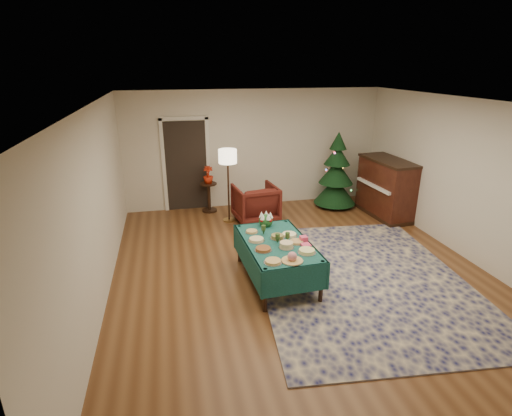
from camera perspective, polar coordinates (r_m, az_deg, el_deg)
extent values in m
plane|color=#593319|center=(6.69, 6.33, -9.06)|extent=(7.00, 7.00, 0.00)
plane|color=white|center=(5.88, 7.36, 14.62)|extent=(7.00, 7.00, 0.00)
plane|color=beige|center=(9.42, -0.19, 8.45)|extent=(6.00, 0.00, 6.00)
plane|color=beige|center=(3.39, 27.22, -16.31)|extent=(6.00, 0.00, 6.00)
plane|color=beige|center=(5.92, -21.83, -0.07)|extent=(0.00, 7.00, 7.00)
plane|color=beige|center=(7.66, 28.57, 3.28)|extent=(0.00, 7.00, 7.00)
cube|color=black|center=(9.27, -9.92, 5.88)|extent=(0.92, 0.02, 2.04)
cube|color=silver|center=(9.25, -13.03, 5.82)|extent=(0.08, 0.04, 2.14)
cube|color=silver|center=(9.29, -6.84, 6.25)|extent=(0.08, 0.04, 2.14)
cube|color=silver|center=(9.07, -10.33, 12.49)|extent=(1.08, 0.04, 0.08)
cube|color=#131649|center=(6.66, 14.66, -9.70)|extent=(3.58, 4.48, 0.02)
cylinder|color=black|center=(5.53, 1.31, -11.68)|extent=(0.06, 0.06, 0.66)
cylinder|color=black|center=(6.84, -2.38, -5.16)|extent=(0.06, 0.06, 0.66)
cylinder|color=black|center=(5.79, 9.32, -10.39)|extent=(0.06, 0.06, 0.66)
cylinder|color=black|center=(7.05, 4.21, -4.39)|extent=(0.06, 0.06, 0.66)
cube|color=#123F33|center=(6.14, 3.00, -5.01)|extent=(1.05, 1.72, 0.04)
cube|color=#123F33|center=(6.94, 0.83, -3.64)|extent=(1.00, 0.08, 0.41)
cube|color=#123F33|center=(5.54, 5.68, -10.27)|extent=(1.00, 0.08, 0.41)
cube|color=#123F33|center=(6.37, 7.06, -6.04)|extent=(0.11, 1.70, 0.41)
cube|color=#123F33|center=(6.10, -1.31, -7.13)|extent=(0.11, 1.70, 0.41)
cylinder|color=silver|center=(5.52, 2.44, -7.77)|extent=(0.26, 0.26, 0.01)
cylinder|color=tan|center=(5.51, 2.44, -7.58)|extent=(0.22, 0.22, 0.03)
cylinder|color=silver|center=(5.57, 5.18, -7.56)|extent=(0.31, 0.31, 0.01)
sphere|color=#CC727A|center=(5.54, 5.20, -6.90)|extent=(0.13, 0.13, 0.13)
cylinder|color=silver|center=(5.83, 7.27, -6.32)|extent=(0.27, 0.27, 0.01)
cylinder|color=#D8D172|center=(5.82, 7.28, -6.08)|extent=(0.23, 0.23, 0.04)
cylinder|color=silver|center=(5.85, 1.03, -6.04)|extent=(0.26, 0.26, 0.01)
cylinder|color=brown|center=(5.84, 1.03, -5.84)|extent=(0.22, 0.22, 0.04)
cylinder|color=silver|center=(5.95, 4.36, -5.65)|extent=(0.23, 0.23, 0.01)
cylinder|color=tan|center=(5.93, 4.37, -5.25)|extent=(0.20, 0.20, 0.08)
cylinder|color=silver|center=(6.12, 5.79, -4.92)|extent=(0.24, 0.24, 0.01)
cylinder|color=#B2844C|center=(6.11, 5.80, -4.77)|extent=(0.21, 0.21, 0.03)
cylinder|color=silver|center=(6.15, 0.06, -4.70)|extent=(0.26, 0.26, 0.01)
cylinder|color=#D8BF7F|center=(6.14, 0.06, -4.50)|extent=(0.22, 0.22, 0.04)
cylinder|color=silver|center=(6.24, 3.06, -4.34)|extent=(0.22, 0.22, 0.01)
cylinder|color=maroon|center=(6.23, 3.06, -4.08)|extent=(0.19, 0.19, 0.05)
cylinder|color=silver|center=(6.36, 4.78, -3.90)|extent=(0.26, 0.26, 0.01)
cylinder|color=#F2EACC|center=(6.35, 4.78, -3.74)|extent=(0.22, 0.22, 0.03)
cylinder|color=silver|center=(6.45, -0.62, -3.48)|extent=(0.21, 0.21, 0.01)
cylinder|color=tan|center=(6.44, -0.62, -3.33)|extent=(0.18, 0.18, 0.03)
cone|color=#2D471E|center=(6.37, 1.08, -3.46)|extent=(0.06, 0.06, 0.08)
cylinder|color=#2D471E|center=(6.34, 1.09, -2.84)|extent=(0.07, 0.07, 0.08)
cone|color=#2D471E|center=(6.13, 4.51, -4.51)|extent=(0.06, 0.06, 0.08)
cylinder|color=#2D471E|center=(6.09, 4.53, -3.87)|extent=(0.07, 0.07, 0.08)
cone|color=#2D471E|center=(6.07, 3.09, -4.72)|extent=(0.06, 0.06, 0.08)
cylinder|color=#2D471E|center=(6.04, 3.10, -4.07)|extent=(0.07, 0.07, 0.08)
cube|color=#E33F64|center=(6.02, 7.15, -5.30)|extent=(0.14, 0.14, 0.04)
cube|color=#E23E62|center=(6.15, 6.82, -4.43)|extent=(0.11, 0.11, 0.09)
sphere|color=#1E4C1E|center=(6.68, 1.41, -1.86)|extent=(0.23, 0.23, 0.23)
cone|color=white|center=(6.66, 2.08, -0.96)|extent=(0.09, 0.09, 0.11)
cone|color=white|center=(6.71, 1.47, -0.77)|extent=(0.09, 0.09, 0.11)
cone|color=white|center=(6.67, 0.79, -0.92)|extent=(0.09, 0.09, 0.11)
cone|color=white|center=(6.58, 0.97, -1.20)|extent=(0.09, 0.09, 0.11)
cone|color=white|center=(6.58, 1.78, -1.23)|extent=(0.09, 0.09, 0.11)
sphere|color=#B20C0F|center=(6.73, 1.96, -1.36)|extent=(0.06, 0.06, 0.06)
sphere|color=#B20C0F|center=(6.73, 0.80, -1.37)|extent=(0.06, 0.06, 0.06)
sphere|color=#B20C0F|center=(6.60, 0.85, -1.81)|extent=(0.06, 0.06, 0.06)
sphere|color=#B20C0F|center=(6.61, 2.04, -1.79)|extent=(0.06, 0.06, 0.06)
imported|color=#4C1610|center=(8.54, -0.07, 0.92)|extent=(0.96, 0.91, 0.89)
cylinder|color=#A57F3F|center=(8.73, -3.85, -1.71)|extent=(0.27, 0.27, 0.03)
cylinder|color=black|center=(8.49, -3.96, 2.68)|extent=(0.04, 0.04, 1.43)
cylinder|color=#FFEABF|center=(8.31, -4.08, 7.38)|extent=(0.38, 0.38, 0.29)
cylinder|color=black|center=(9.32, -6.64, -0.32)|extent=(0.34, 0.34, 0.04)
cylinder|color=black|center=(9.22, -6.72, 1.49)|extent=(0.08, 0.08, 0.62)
cylinder|color=black|center=(9.12, -6.80, 3.45)|extent=(0.38, 0.38, 0.03)
imported|color=red|center=(9.09, -6.84, 4.20)|extent=(0.22, 0.39, 0.22)
cylinder|color=black|center=(9.76, 11.10, 0.69)|extent=(0.11, 0.11, 0.14)
cone|color=black|center=(9.65, 11.23, 2.53)|extent=(0.98, 0.98, 0.62)
cone|color=black|center=(9.53, 11.40, 5.08)|extent=(0.80, 0.80, 0.53)
cone|color=black|center=(9.44, 11.57, 7.43)|extent=(0.61, 0.61, 0.44)
cone|color=black|center=(9.38, 11.71, 9.44)|extent=(0.39, 0.39, 0.40)
cube|color=black|center=(9.47, 17.72, -0.71)|extent=(0.74, 1.51, 0.08)
cube|color=black|center=(9.28, 18.10, 2.74)|extent=(0.72, 1.48, 1.20)
cube|color=black|center=(9.13, 18.52, 6.45)|extent=(0.77, 1.53, 0.05)
cube|color=white|center=(9.09, 16.55, 3.10)|extent=(0.21, 1.24, 0.06)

